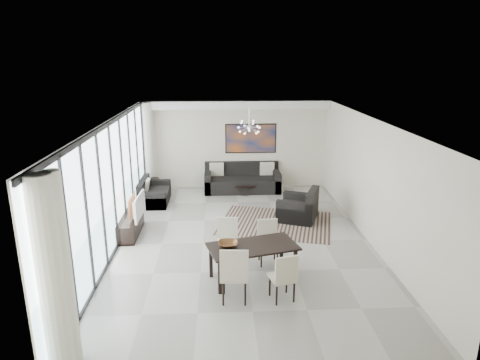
{
  "coord_description": "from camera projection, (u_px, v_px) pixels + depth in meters",
  "views": [
    {
      "loc": [
        -0.54,
        -9.34,
        4.28
      ],
      "look_at": [
        -0.03,
        1.01,
        1.25
      ],
      "focal_mm": 32.0,
      "sensor_mm": 36.0,
      "label": 1
    }
  ],
  "objects": [
    {
      "name": "dining_chair_nw",
      "position": [
        227.0,
        237.0,
        9.15
      ],
      "size": [
        0.47,
        0.47,
        0.95
      ],
      "color": "beige",
      "rests_on": "floor"
    },
    {
      "name": "dining_chair_se",
      "position": [
        284.0,
        275.0,
        7.59
      ],
      "size": [
        0.52,
        0.52,
        0.93
      ],
      "color": "beige",
      "rests_on": "floor"
    },
    {
      "name": "coffee_table",
      "position": [
        244.0,
        188.0,
        13.78
      ],
      "size": [
        0.9,
        0.9,
        0.31
      ],
      "color": "black",
      "rests_on": "floor"
    },
    {
      "name": "dining_table",
      "position": [
        253.0,
        250.0,
        8.35
      ],
      "size": [
        1.88,
        1.28,
        0.71
      ],
      "color": "black",
      "rests_on": "floor"
    },
    {
      "name": "dining_chair_ne",
      "position": [
        268.0,
        238.0,
        9.09
      ],
      "size": [
        0.45,
        0.45,
        0.94
      ],
      "color": "beige",
      "rests_on": "floor"
    },
    {
      "name": "sofa_main",
      "position": [
        242.0,
        181.0,
        14.01
      ],
      "size": [
        2.45,
        1.0,
        0.89
      ],
      "color": "black",
      "rests_on": "floor"
    },
    {
      "name": "room_shell",
      "position": [
        263.0,
        184.0,
        9.8
      ],
      "size": [
        6.0,
        9.0,
        2.9
      ],
      "color": "#A8A39B",
      "rests_on": "ground"
    },
    {
      "name": "dining_chair_sw",
      "position": [
        234.0,
        271.0,
        7.52
      ],
      "size": [
        0.53,
        0.53,
        1.09
      ],
      "color": "beige",
      "rests_on": "floor"
    },
    {
      "name": "armchair",
      "position": [
        299.0,
        209.0,
        11.52
      ],
      "size": [
        1.28,
        1.3,
        0.86
      ],
      "color": "black",
      "rests_on": "floor"
    },
    {
      "name": "rug",
      "position": [
        276.0,
        223.0,
        11.33
      ],
      "size": [
        3.32,
        2.84,
        0.01
      ],
      "primitive_type": "cube",
      "rotation": [
        0.0,
        0.0,
        -0.25
      ],
      "color": "black",
      "rests_on": "floor"
    },
    {
      "name": "soffit",
      "position": [
        236.0,
        105.0,
        13.53
      ],
      "size": [
        5.98,
        0.4,
        0.26
      ],
      "primitive_type": "cube",
      "color": "white",
      "rests_on": "room_shell"
    },
    {
      "name": "tv_console",
      "position": [
        131.0,
        225.0,
        10.59
      ],
      "size": [
        0.41,
        1.46,
        0.46
      ],
      "primitive_type": "cube",
      "color": "black",
      "rests_on": "floor"
    },
    {
      "name": "window_wall",
      "position": [
        117.0,
        185.0,
        9.63
      ],
      "size": [
        0.37,
        8.95,
        2.9
      ],
      "color": "white",
      "rests_on": "floor"
    },
    {
      "name": "side_table",
      "position": [
        154.0,
        183.0,
        13.66
      ],
      "size": [
        0.37,
        0.37,
        0.51
      ],
      "color": "black",
      "rests_on": "floor"
    },
    {
      "name": "bowl_coffee",
      "position": [
        245.0,
        182.0,
        13.78
      ],
      "size": [
        0.23,
        0.23,
        0.07
      ],
      "primitive_type": "imported",
      "rotation": [
        0.0,
        0.0,
        -0.12
      ],
      "color": "brown",
      "rests_on": "coffee_table"
    },
    {
      "name": "chandelier",
      "position": [
        249.0,
        127.0,
        11.93
      ],
      "size": [
        0.66,
        0.66,
        0.71
      ],
      "color": "silver",
      "rests_on": "room_shell"
    },
    {
      "name": "television",
      "position": [
        135.0,
        207.0,
        10.39
      ],
      "size": [
        0.17,
        1.01,
        0.58
      ],
      "primitive_type": "imported",
      "rotation": [
        0.0,
        0.0,
        1.53
      ],
      "color": "gray",
      "rests_on": "tv_console"
    },
    {
      "name": "painting",
      "position": [
        251.0,
        139.0,
        14.03
      ],
      "size": [
        1.68,
        0.04,
        0.98
      ],
      "primitive_type": "cube",
      "color": "#AF5418",
      "rests_on": "room_shell"
    },
    {
      "name": "bowl_dining",
      "position": [
        228.0,
        244.0,
        8.27
      ],
      "size": [
        0.39,
        0.39,
        0.09
      ],
      "primitive_type": "imported",
      "rotation": [
        0.0,
        0.0,
        -0.02
      ],
      "color": "brown",
      "rests_on": "dining_table"
    },
    {
      "name": "loveseat",
      "position": [
        153.0,
        195.0,
        12.86
      ],
      "size": [
        0.82,
        1.45,
        0.73
      ],
      "color": "black",
      "rests_on": "floor"
    }
  ]
}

